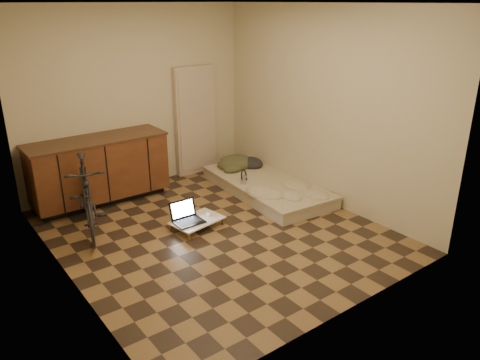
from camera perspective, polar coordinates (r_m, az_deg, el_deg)
room_shell at (r=5.26m, az=-3.28°, el=6.43°), size 3.50×4.00×2.60m
cabinets at (r=6.65m, az=-16.80°, el=1.21°), size 1.84×0.62×0.91m
appliance_panel at (r=7.45m, az=-5.48°, el=7.20°), size 0.70×0.10×1.70m
bicycle at (r=5.83m, az=-18.24°, el=-1.45°), size 0.86×1.60×1.00m
futon at (r=6.83m, az=3.26°, el=-0.75°), size 1.16×2.16×0.18m
clothing_pile at (r=7.33m, az=-0.07°, el=2.62°), size 0.66×0.57×0.25m
headphones at (r=6.71m, az=0.50°, el=0.44°), size 0.33×0.32×0.16m
lap_desk at (r=5.80m, az=-5.26°, el=-4.95°), size 0.68×0.50×0.10m
laptop at (r=5.75m, az=-6.51°, el=-4.55°), size 0.35×0.31×0.24m
mouse at (r=5.89m, az=-3.85°, el=-4.13°), size 0.08×0.12×0.04m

